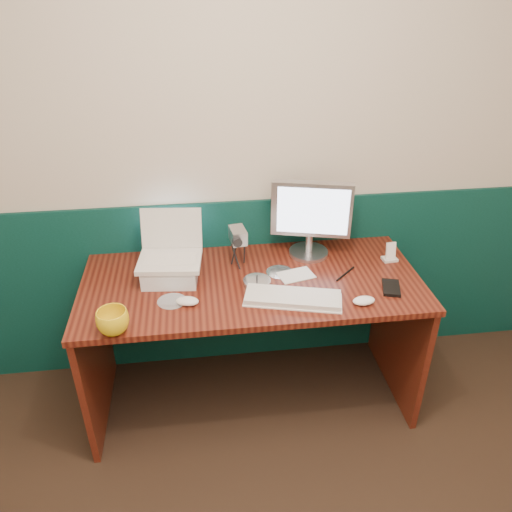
{
  "coord_description": "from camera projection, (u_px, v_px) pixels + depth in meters",
  "views": [
    {
      "loc": [
        -0.24,
        -0.58,
        2.03
      ],
      "look_at": [
        -0.0,
        1.23,
        0.97
      ],
      "focal_mm": 35.0,
      "sensor_mm": 36.0,
      "label": 1
    }
  ],
  "objects": [
    {
      "name": "desk",
      "position": [
        252.0,
        342.0,
        2.54
      ],
      "size": [
        1.6,
        0.7,
        0.75
      ],
      "primitive_type": "cube",
      "color": "#3A0F0A",
      "rests_on": "ground"
    },
    {
      "name": "camcorder",
      "position": [
        238.0,
        246.0,
        2.42
      ],
      "size": [
        0.12,
        0.15,
        0.22
      ],
      "primitive_type": null,
      "rotation": [
        0.0,
        0.0,
        0.14
      ],
      "color": "#A2A3A7",
      "rests_on": "desk"
    },
    {
      "name": "cd_spindle",
      "position": [
        257.0,
        282.0,
        2.31
      ],
      "size": [
        0.13,
        0.13,
        0.03
      ],
      "primitive_type": "cylinder",
      "color": "silver",
      "rests_on": "desk"
    },
    {
      "name": "back_wall",
      "position": [
        242.0,
        153.0,
        2.42
      ],
      "size": [
        3.5,
        0.04,
        2.5
      ],
      "primitive_type": "cube",
      "color": "beige",
      "rests_on": "ground"
    },
    {
      "name": "laptop",
      "position": [
        168.0,
        241.0,
        2.26
      ],
      "size": [
        0.31,
        0.25,
        0.24
      ],
      "primitive_type": null,
      "rotation": [
        0.0,
        0.0,
        -0.11
      ],
      "color": "silver",
      "rests_on": "laptop_riser"
    },
    {
      "name": "mouse_left",
      "position": [
        187.0,
        301.0,
        2.18
      ],
      "size": [
        0.11,
        0.08,
        0.03
      ],
      "primitive_type": "ellipsoid",
      "rotation": [
        0.0,
        0.0,
        -0.23
      ],
      "color": "white",
      "rests_on": "desk"
    },
    {
      "name": "music_player",
      "position": [
        391.0,
        251.0,
        2.49
      ],
      "size": [
        0.05,
        0.03,
        0.09
      ],
      "primitive_type": "cube",
      "rotation": [
        -0.17,
        0.0,
        0.08
      ],
      "color": "white",
      "rests_on": "dock"
    },
    {
      "name": "cd_loose_a",
      "position": [
        172.0,
        301.0,
        2.2
      ],
      "size": [
        0.13,
        0.13,
        0.0
      ],
      "primitive_type": "cylinder",
      "color": "silver",
      "rests_on": "desk"
    },
    {
      "name": "dock",
      "position": [
        389.0,
        259.0,
        2.51
      ],
      "size": [
        0.08,
        0.06,
        0.01
      ],
      "primitive_type": "cube",
      "rotation": [
        0.0,
        0.0,
        0.08
      ],
      "color": "silver",
      "rests_on": "desk"
    },
    {
      "name": "mouse_right",
      "position": [
        364.0,
        301.0,
        2.18
      ],
      "size": [
        0.1,
        0.07,
        0.03
      ],
      "primitive_type": "ellipsoid",
      "rotation": [
        0.0,
        0.0,
        0.08
      ],
      "color": "white",
      "rests_on": "desk"
    },
    {
      "name": "wainscot",
      "position": [
        244.0,
        283.0,
        2.78
      ],
      "size": [
        3.48,
        0.02,
        1.0
      ],
      "primitive_type": "cube",
      "color": "#062E26",
      "rests_on": "ground"
    },
    {
      "name": "pda",
      "position": [
        391.0,
        288.0,
        2.28
      ],
      "size": [
        0.11,
        0.15,
        0.02
      ],
      "primitive_type": "cube",
      "rotation": [
        0.0,
        0.0,
        -0.29
      ],
      "color": "black",
      "rests_on": "desk"
    },
    {
      "name": "papers",
      "position": [
        296.0,
        275.0,
        2.39
      ],
      "size": [
        0.19,
        0.15,
        0.0
      ],
      "primitive_type": "cube",
      "rotation": [
        0.0,
        0.0,
        0.25
      ],
      "color": "white",
      "rests_on": "desk"
    },
    {
      "name": "pen",
      "position": [
        345.0,
        274.0,
        2.4
      ],
      "size": [
        0.12,
        0.11,
        0.01
      ],
      "primitive_type": "cylinder",
      "rotation": [
        0.0,
        1.57,
        0.76
      ],
      "color": "black",
      "rests_on": "desk"
    },
    {
      "name": "mug",
      "position": [
        113.0,
        322.0,
        1.99
      ],
      "size": [
        0.17,
        0.17,
        0.1
      ],
      "primitive_type": "imported",
      "rotation": [
        0.0,
        0.0,
        -0.37
      ],
      "color": "yellow",
      "rests_on": "desk"
    },
    {
      "name": "cd_loose_b",
      "position": [
        280.0,
        272.0,
        2.42
      ],
      "size": [
        0.13,
        0.13,
        0.0
      ],
      "primitive_type": "cylinder",
      "color": "silver",
      "rests_on": "desk"
    },
    {
      "name": "monitor",
      "position": [
        310.0,
        219.0,
        2.47
      ],
      "size": [
        0.41,
        0.21,
        0.39
      ],
      "primitive_type": null,
      "rotation": [
        0.0,
        0.0,
        -0.26
      ],
      "color": "#B9B8BE",
      "rests_on": "desk"
    },
    {
      "name": "keyboard",
      "position": [
        293.0,
        298.0,
        2.2
      ],
      "size": [
        0.44,
        0.24,
        0.02
      ],
      "primitive_type": "cube",
      "rotation": [
        0.0,
        0.0,
        -0.26
      ],
      "color": "silver",
      "rests_on": "desk"
    },
    {
      "name": "laptop_riser",
      "position": [
        171.0,
        271.0,
        2.34
      ],
      "size": [
        0.27,
        0.24,
        0.09
      ],
      "primitive_type": "cube",
      "rotation": [
        0.0,
        0.0,
        -0.11
      ],
      "color": "silver",
      "rests_on": "desk"
    }
  ]
}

